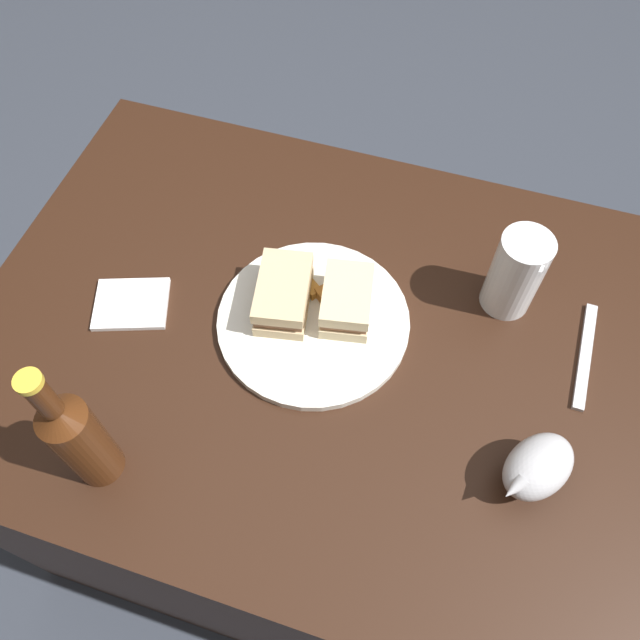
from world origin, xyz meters
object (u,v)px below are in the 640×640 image
(sandwich_half_left, at_px, (347,301))
(cider_bottle, at_px, (78,437))
(pint_glass, at_px, (514,277))
(sandwich_half_right, at_px, (283,294))
(plate, at_px, (313,321))
(napkin, at_px, (131,304))
(fork, at_px, (585,355))
(gravy_boat, at_px, (537,467))

(sandwich_half_left, height_order, cider_bottle, cider_bottle)
(pint_glass, bearing_deg, sandwich_half_right, -159.73)
(plate, height_order, sandwich_half_left, sandwich_half_left)
(plate, bearing_deg, sandwich_half_right, 167.40)
(sandwich_half_right, distance_m, napkin, 0.24)
(fork, bearing_deg, pint_glass, 64.98)
(sandwich_half_left, height_order, fork, sandwich_half_left)
(cider_bottle, distance_m, napkin, 0.27)
(pint_glass, distance_m, fork, 0.15)
(plate, height_order, napkin, plate)
(pint_glass, bearing_deg, cider_bottle, -137.90)
(cider_bottle, bearing_deg, pint_glass, 42.10)
(plate, distance_m, cider_bottle, 0.37)
(napkin, bearing_deg, gravy_boat, -8.07)
(plate, relative_size, napkin, 2.61)
(cider_bottle, bearing_deg, sandwich_half_right, 63.77)
(gravy_boat, relative_size, napkin, 1.16)
(plate, xyz_separation_m, napkin, (-0.27, -0.05, -0.00))
(plate, distance_m, pint_glass, 0.30)
(plate, relative_size, gravy_boat, 2.25)
(plate, distance_m, gravy_boat, 0.37)
(plate, bearing_deg, napkin, -168.97)
(cider_bottle, distance_m, fork, 0.70)
(gravy_boat, xyz_separation_m, napkin, (-0.62, 0.09, -0.04))
(fork, bearing_deg, gravy_boat, 166.56)
(plate, xyz_separation_m, sandwich_half_right, (-0.05, 0.01, 0.03))
(sandwich_half_right, bearing_deg, pint_glass, 20.27)
(plate, xyz_separation_m, gravy_boat, (0.34, -0.14, 0.04))
(fork, bearing_deg, cider_bottle, 122.19)
(sandwich_half_left, height_order, sandwich_half_right, same)
(plate, xyz_separation_m, fork, (0.39, 0.07, -0.00))
(gravy_boat, bearing_deg, sandwich_half_right, 158.73)
(plate, relative_size, pint_glass, 2.02)
(gravy_boat, bearing_deg, fork, 75.50)
(plate, bearing_deg, gravy_boat, -22.46)
(gravy_boat, bearing_deg, pint_glass, 105.46)
(plate, distance_m, sandwich_half_left, 0.06)
(sandwich_half_left, relative_size, cider_bottle, 0.46)
(sandwich_half_left, bearing_deg, fork, 6.04)
(sandwich_half_right, bearing_deg, napkin, -163.96)
(plate, distance_m, sandwich_half_right, 0.06)
(fork, bearing_deg, sandwich_half_left, 97.09)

